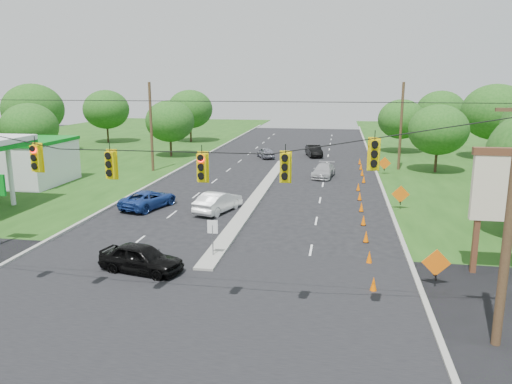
% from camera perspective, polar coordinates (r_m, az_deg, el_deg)
% --- Properties ---
extents(ground, '(160.00, 160.00, 0.00)m').
position_cam_1_polar(ground, '(21.22, -9.04, -12.96)').
color(ground, black).
rests_on(ground, ground).
extents(cross_street, '(160.00, 14.00, 0.02)m').
position_cam_1_polar(cross_street, '(21.22, -9.04, -12.96)').
color(cross_street, black).
rests_on(cross_street, ground).
extents(curb_left, '(0.25, 110.00, 0.16)m').
position_cam_1_polar(curb_left, '(51.63, -9.18, 2.27)').
color(curb_left, gray).
rests_on(curb_left, ground).
extents(curb_right, '(0.25, 110.00, 0.16)m').
position_cam_1_polar(curb_right, '(49.09, 13.78, 1.54)').
color(curb_right, gray).
rests_on(curb_right, ground).
extents(median, '(1.00, 34.00, 0.18)m').
position_cam_1_polar(median, '(40.64, 0.33, -0.35)').
color(median, gray).
rests_on(median, ground).
extents(median_sign, '(0.55, 0.06, 2.05)m').
position_cam_1_polar(median_sign, '(26.06, -4.98, -4.49)').
color(median_sign, gray).
rests_on(median_sign, ground).
extents(signal_span, '(25.60, 0.32, 9.00)m').
position_cam_1_polar(signal_span, '(18.71, -10.68, -0.36)').
color(signal_span, '#422D1C').
rests_on(signal_span, ground).
extents(utility_pole_far_left, '(0.28, 0.28, 9.00)m').
position_cam_1_polar(utility_pole_far_left, '(51.86, -11.89, 7.23)').
color(utility_pole_far_left, '#422D1C').
rests_on(utility_pole_far_left, ground).
extents(utility_pole_far_right, '(0.28, 0.28, 9.00)m').
position_cam_1_polar(utility_pole_far_right, '(53.65, 16.24, 7.17)').
color(utility_pole_far_right, '#422D1C').
rests_on(utility_pole_far_right, ground).
extents(pylon_sign, '(5.90, 2.30, 6.12)m').
position_cam_1_polar(pylon_sign, '(26.07, 27.14, -0.09)').
color(pylon_sign, '#59331E').
rests_on(pylon_sign, ground).
extents(cone_0, '(0.32, 0.32, 0.70)m').
position_cam_1_polar(cone_0, '(22.90, 13.28, -10.22)').
color(cone_0, '#FF6500').
rests_on(cone_0, ground).
extents(cone_1, '(0.32, 0.32, 0.70)m').
position_cam_1_polar(cone_1, '(26.16, 12.82, -7.27)').
color(cone_1, '#FF6500').
rests_on(cone_1, ground).
extents(cone_2, '(0.32, 0.32, 0.70)m').
position_cam_1_polar(cone_2, '(29.47, 12.47, -4.98)').
color(cone_2, '#FF6500').
rests_on(cone_2, ground).
extents(cone_3, '(0.32, 0.32, 0.70)m').
position_cam_1_polar(cone_3, '(32.83, 12.19, -3.16)').
color(cone_3, '#FF6500').
rests_on(cone_3, ground).
extents(cone_4, '(0.32, 0.32, 0.70)m').
position_cam_1_polar(cone_4, '(36.21, 11.96, -1.67)').
color(cone_4, '#FF6500').
rests_on(cone_4, ground).
extents(cone_5, '(0.32, 0.32, 0.70)m').
position_cam_1_polar(cone_5, '(39.61, 11.77, -0.44)').
color(cone_5, '#FF6500').
rests_on(cone_5, ground).
extents(cone_6, '(0.32, 0.32, 0.70)m').
position_cam_1_polar(cone_6, '(43.03, 11.61, 0.59)').
color(cone_6, '#FF6500').
rests_on(cone_6, ground).
extents(cone_7, '(0.32, 0.32, 0.70)m').
position_cam_1_polar(cone_7, '(46.48, 12.22, 1.45)').
color(cone_7, '#FF6500').
rests_on(cone_7, ground).
extents(cone_8, '(0.32, 0.32, 0.70)m').
position_cam_1_polar(cone_8, '(49.92, 12.05, 2.21)').
color(cone_8, '#FF6500').
rests_on(cone_8, ground).
extents(cone_9, '(0.32, 0.32, 0.70)m').
position_cam_1_polar(cone_9, '(53.37, 11.90, 2.88)').
color(cone_9, '#FF6500').
rests_on(cone_9, ground).
extents(cone_10, '(0.32, 0.32, 0.70)m').
position_cam_1_polar(cone_10, '(56.82, 11.78, 3.46)').
color(cone_10, '#FF6500').
rests_on(cone_10, ground).
extents(work_sign_0, '(1.27, 0.58, 1.37)m').
position_cam_1_polar(work_sign_0, '(23.92, 19.89, -7.74)').
color(work_sign_0, black).
rests_on(work_sign_0, ground).
extents(work_sign_1, '(1.27, 0.58, 1.37)m').
position_cam_1_polar(work_sign_1, '(37.24, 16.19, -0.33)').
color(work_sign_1, black).
rests_on(work_sign_1, ground).
extents(work_sign_2, '(1.27, 0.58, 1.37)m').
position_cam_1_polar(work_sign_2, '(50.93, 14.47, 3.14)').
color(work_sign_2, black).
rests_on(work_sign_2, ground).
extents(tree_2, '(5.88, 5.88, 6.86)m').
position_cam_1_polar(tree_2, '(58.15, -24.46, 6.77)').
color(tree_2, black).
rests_on(tree_2, ground).
extents(tree_3, '(7.56, 7.56, 8.82)m').
position_cam_1_polar(tree_3, '(69.70, -24.13, 8.61)').
color(tree_3, black).
rests_on(tree_3, ground).
extents(tree_4, '(6.72, 6.72, 7.84)m').
position_cam_1_polar(tree_4, '(78.16, -16.74, 9.02)').
color(tree_4, black).
rests_on(tree_4, ground).
extents(tree_5, '(5.88, 5.88, 6.86)m').
position_cam_1_polar(tree_5, '(61.74, -9.81, 7.98)').
color(tree_5, black).
rests_on(tree_5, ground).
extents(tree_6, '(6.72, 6.72, 7.84)m').
position_cam_1_polar(tree_6, '(76.55, -7.54, 9.37)').
color(tree_6, black).
rests_on(tree_6, ground).
extents(tree_9, '(5.88, 5.88, 6.86)m').
position_cam_1_polar(tree_9, '(53.20, 20.11, 6.69)').
color(tree_9, black).
rests_on(tree_9, ground).
extents(tree_10, '(7.56, 7.56, 8.82)m').
position_cam_1_polar(tree_10, '(64.65, 25.67, 8.24)').
color(tree_10, black).
rests_on(tree_10, ground).
extents(tree_11, '(6.72, 6.72, 7.84)m').
position_cam_1_polar(tree_11, '(74.48, 20.34, 8.62)').
color(tree_11, black).
rests_on(tree_11, ground).
extents(tree_12, '(5.88, 5.88, 6.86)m').
position_cam_1_polar(tree_12, '(66.71, 16.28, 7.99)').
color(tree_12, black).
rests_on(tree_12, ground).
extents(black_sedan, '(4.44, 2.52, 1.43)m').
position_cam_1_polar(black_sedan, '(24.95, -12.99, -7.38)').
color(black_sedan, black).
rests_on(black_sedan, ground).
extents(white_sedan, '(2.81, 4.73, 1.47)m').
position_cam_1_polar(white_sedan, '(35.35, -4.35, -1.13)').
color(white_sedan, silver).
rests_on(white_sedan, ground).
extents(blue_pickup, '(3.47, 5.19, 1.32)m').
position_cam_1_polar(blue_pickup, '(37.23, -12.18, -0.80)').
color(blue_pickup, navy).
rests_on(blue_pickup, ground).
extents(silver_car_far, '(2.37, 4.68, 1.30)m').
position_cam_1_polar(silver_car_far, '(48.51, 7.73, 2.44)').
color(silver_car_far, '#A9A8AB').
rests_on(silver_car_far, ground).
extents(silver_car_oncoming, '(2.87, 4.06, 1.28)m').
position_cam_1_polar(silver_car_oncoming, '(60.27, 1.12, 4.51)').
color(silver_car_oncoming, slate).
rests_on(silver_car_oncoming, ground).
extents(dark_car_receding, '(2.49, 4.56, 1.43)m').
position_cam_1_polar(dark_car_receding, '(61.85, 6.63, 4.71)').
color(dark_car_receding, black).
rests_on(dark_car_receding, ground).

